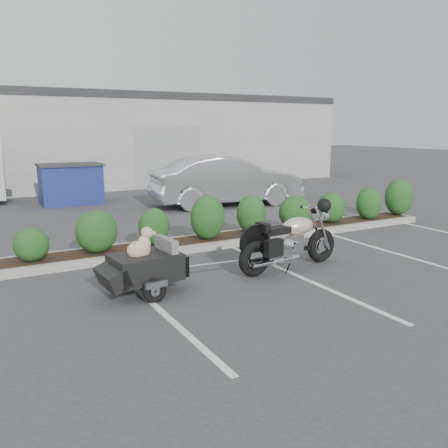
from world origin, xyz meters
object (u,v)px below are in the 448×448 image
motorcycle (290,241)px  dumpster (71,184)px  pet_trailer (144,266)px  sedan (227,181)px

motorcycle → dumpster: bearing=96.1°
pet_trailer → sedan: size_ratio=0.37×
dumpster → sedan: bearing=-30.5°
pet_trailer → sedan: sedan is taller
motorcycle → sedan: (2.56, 6.91, 0.30)m
pet_trailer → sedan: (5.35, 6.89, 0.37)m
sedan → dumpster: (-4.48, 2.80, -0.13)m
sedan → dumpster: sedan is taller
sedan → dumpster: size_ratio=2.38×
sedan → dumpster: bearing=65.4°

